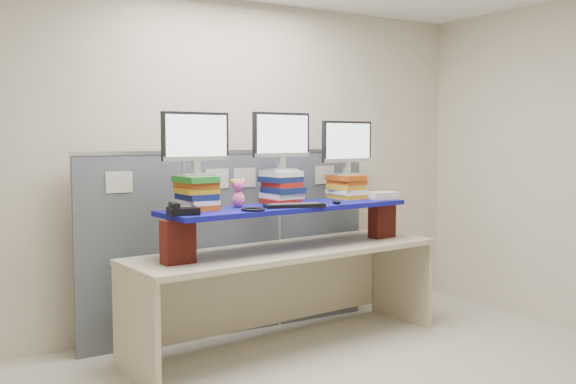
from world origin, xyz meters
TOP-DOWN VIEW (x-y plane):
  - room at (0.00, 0.00)m, footprint 5.00×4.00m
  - cubicle_partition at (-0.00, 1.78)m, footprint 2.60×0.06m
  - desk at (0.20, 1.22)m, footprint 2.62×1.00m
  - brick_pier_left at (-0.75, 1.08)m, footprint 0.23×0.14m
  - brick_pier_right at (1.17, 1.27)m, footprint 0.23×0.14m
  - blue_board at (0.20, 1.22)m, footprint 2.07×0.71m
  - book_stack_left at (-0.53, 1.27)m, footprint 0.28×0.34m
  - book_stack_center at (0.22, 1.35)m, footprint 0.29×0.32m
  - book_stack_right at (0.89, 1.41)m, footprint 0.28×0.31m
  - monitor_left at (-0.53, 1.27)m, footprint 0.52×0.17m
  - monitor_center at (0.21, 1.34)m, footprint 0.52×0.17m
  - monitor_right at (0.89, 1.41)m, footprint 0.52×0.17m
  - keyboard at (0.16, 1.06)m, footprint 0.47×0.25m
  - mouse at (0.56, 1.09)m, footprint 0.06×0.10m
  - desk_phone at (-0.73, 1.05)m, footprint 0.22×0.21m
  - headset at (-0.21, 1.02)m, footprint 0.22×0.22m
  - plush_toy at (-0.20, 1.27)m, footprint 0.13×0.09m
  - binder_stack at (1.14, 1.24)m, footprint 0.27×0.22m

SIDE VIEW (x-z plane):
  - desk at x=0.20m, z-range 0.23..1.01m
  - cubicle_partition at x=0.00m, z-range 0.00..1.53m
  - brick_pier_left at x=-0.75m, z-range 0.78..1.08m
  - brick_pier_right at x=1.17m, z-range 0.78..1.08m
  - blue_board at x=0.20m, z-range 1.08..1.11m
  - headset at x=-0.21m, z-range 1.11..1.13m
  - keyboard at x=0.16m, z-range 1.11..1.14m
  - mouse at x=0.56m, z-range 1.11..1.15m
  - binder_stack at x=1.14m, z-range 1.11..1.17m
  - desk_phone at x=-0.73m, z-range 1.10..1.19m
  - book_stack_right at x=0.89m, z-range 1.11..1.32m
  - plush_toy at x=-0.20m, z-range 1.12..1.33m
  - book_stack_left at x=-0.53m, z-range 1.12..1.36m
  - book_stack_center at x=0.22m, z-range 1.11..1.37m
  - room at x=0.00m, z-range 0.00..2.80m
  - monitor_right at x=0.89m, z-range 1.35..1.80m
  - monitor_left at x=-0.53m, z-range 1.39..1.84m
  - monitor_center at x=0.21m, z-range 1.40..1.86m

